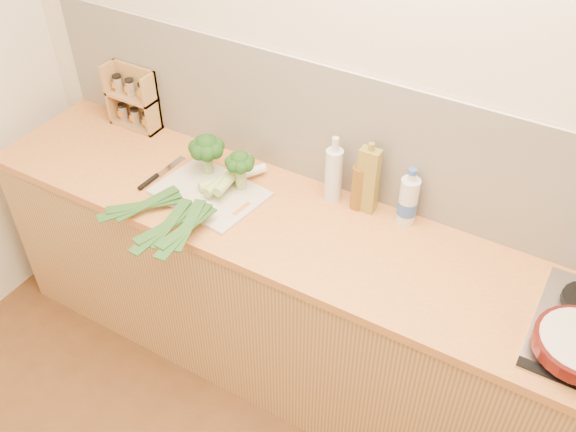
# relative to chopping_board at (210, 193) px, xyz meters

# --- Properties ---
(room_shell) EXTENTS (3.50, 3.50, 3.50)m
(room_shell) POSITION_rel_chopping_board_xyz_m (0.60, 0.31, 0.26)
(room_shell) COLOR beige
(room_shell) RESTS_ON ground
(counter) EXTENTS (3.20, 0.62, 0.90)m
(counter) POSITION_rel_chopping_board_xyz_m (0.60, 0.02, -0.46)
(counter) COLOR tan
(counter) RESTS_ON ground
(chopping_board) EXTENTS (0.47, 0.38, 0.01)m
(chopping_board) POSITION_rel_chopping_board_xyz_m (0.00, 0.00, 0.00)
(chopping_board) COLOR beige
(chopping_board) RESTS_ON counter
(broccoli_left) EXTENTS (0.15, 0.15, 0.19)m
(broccoli_left) POSITION_rel_chopping_board_xyz_m (-0.08, 0.11, 0.13)
(broccoli_left) COLOR #8BA25E
(broccoli_left) RESTS_ON chopping_board
(broccoli_right) EXTENTS (0.12, 0.12, 0.18)m
(broccoli_right) POSITION_rel_chopping_board_xyz_m (0.10, 0.09, 0.13)
(broccoli_right) COLOR #8BA25E
(broccoli_right) RESTS_ON chopping_board
(leek_front) EXTENTS (0.42, 0.64, 0.04)m
(leek_front) POSITION_rel_chopping_board_xyz_m (-0.02, -0.01, 0.03)
(leek_front) COLOR white
(leek_front) RESTS_ON chopping_board
(leek_mid) EXTENTS (0.12, 0.71, 0.04)m
(leek_mid) POSITION_rel_chopping_board_xyz_m (0.03, -0.04, 0.05)
(leek_mid) COLOR white
(leek_mid) RESTS_ON chopping_board
(leek_back) EXTENTS (0.13, 0.69, 0.04)m
(leek_back) POSITION_rel_chopping_board_xyz_m (0.08, -0.05, 0.07)
(leek_back) COLOR white
(leek_back) RESTS_ON chopping_board
(chefs_knife) EXTENTS (0.04, 0.29, 0.02)m
(chefs_knife) POSITION_rel_chopping_board_xyz_m (-0.26, -0.04, 0.00)
(chefs_knife) COLOR silver
(chefs_knife) RESTS_ON counter
(spice_rack) EXTENTS (0.25, 0.10, 0.30)m
(spice_rack) POSITION_rel_chopping_board_xyz_m (-0.60, 0.27, 0.12)
(spice_rack) COLOR tan
(spice_rack) RESTS_ON counter
(oil_tin) EXTENTS (0.08, 0.05, 0.32)m
(oil_tin) POSITION_rel_chopping_board_xyz_m (0.60, 0.24, 0.14)
(oil_tin) COLOR olive
(oil_tin) RESTS_ON counter
(glass_bottle) EXTENTS (0.07, 0.07, 0.30)m
(glass_bottle) POSITION_rel_chopping_board_xyz_m (0.45, 0.23, 0.12)
(glass_bottle) COLOR silver
(glass_bottle) RESTS_ON counter
(amber_bottle) EXTENTS (0.06, 0.06, 0.25)m
(amber_bottle) POSITION_rel_chopping_board_xyz_m (0.56, 0.24, 0.10)
(amber_bottle) COLOR brown
(amber_bottle) RESTS_ON counter
(water_bottle) EXTENTS (0.08, 0.08, 0.23)m
(water_bottle) POSITION_rel_chopping_board_xyz_m (0.76, 0.25, 0.09)
(water_bottle) COLOR silver
(water_bottle) RESTS_ON counter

